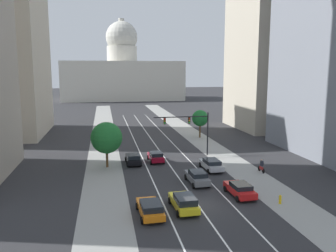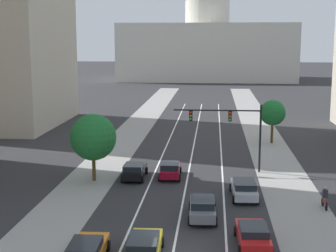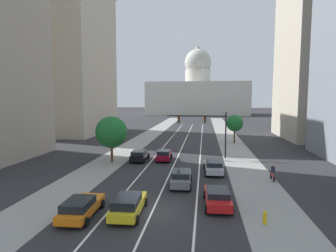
% 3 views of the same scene
% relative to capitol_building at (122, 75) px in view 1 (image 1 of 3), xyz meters
% --- Properties ---
extents(ground_plane, '(400.00, 400.00, 0.00)m').
position_rel_capitol_building_xyz_m(ground_plane, '(0.00, -89.25, -10.73)').
color(ground_plane, '#2B2B2D').
extents(sidewalk_left, '(4.74, 130.00, 0.01)m').
position_rel_capitol_building_xyz_m(sidewalk_left, '(-8.84, -94.25, -10.73)').
color(sidewalk_left, gray).
rests_on(sidewalk_left, ground).
extents(sidewalk_right, '(4.74, 130.00, 0.01)m').
position_rel_capitol_building_xyz_m(sidewalk_right, '(8.84, -94.25, -10.73)').
color(sidewalk_right, gray).
rests_on(sidewalk_right, ground).
extents(lane_stripe_left, '(0.16, 90.00, 0.01)m').
position_rel_capitol_building_xyz_m(lane_stripe_left, '(-3.24, -104.25, -10.72)').
color(lane_stripe_left, white).
rests_on(lane_stripe_left, ground).
extents(lane_stripe_center, '(0.16, 90.00, 0.01)m').
position_rel_capitol_building_xyz_m(lane_stripe_center, '(0.00, -104.25, -10.72)').
color(lane_stripe_center, white).
rests_on(lane_stripe_center, ground).
extents(lane_stripe_right, '(0.16, 90.00, 0.01)m').
position_rel_capitol_building_xyz_m(lane_stripe_right, '(3.24, -104.25, -10.72)').
color(lane_stripe_right, white).
rests_on(lane_stripe_right, ground).
extents(office_tower_far_right, '(17.57, 19.65, 41.71)m').
position_rel_capitol_building_xyz_m(office_tower_far_right, '(28.91, -87.11, 10.16)').
color(office_tower_far_right, '#B7AD99').
rests_on(office_tower_far_right, ground).
extents(capitol_building, '(51.67, 28.29, 35.47)m').
position_rel_capitol_building_xyz_m(capitol_building, '(0.00, 0.00, 0.00)').
color(capitol_building, beige).
rests_on(capitol_building, ground).
extents(car_red, '(2.21, 4.61, 1.41)m').
position_rel_capitol_building_xyz_m(car_red, '(4.86, -127.51, -9.98)').
color(car_red, red).
rests_on(car_red, ground).
extents(car_black, '(2.08, 4.55, 1.49)m').
position_rel_capitol_building_xyz_m(car_black, '(-4.85, -112.97, -9.96)').
color(car_black, black).
rests_on(car_black, ground).
extents(car_gray, '(2.13, 4.75, 1.51)m').
position_rel_capitol_building_xyz_m(car_gray, '(1.62, -122.76, -9.94)').
color(car_gray, slate).
rests_on(car_gray, ground).
extents(car_orange, '(2.24, 4.81, 1.41)m').
position_rel_capitol_building_xyz_m(car_orange, '(-4.85, -130.82, -9.99)').
color(car_orange, orange).
rests_on(car_orange, ground).
extents(car_silver, '(2.23, 4.85, 1.45)m').
position_rel_capitol_building_xyz_m(car_silver, '(4.86, -117.76, -9.96)').
color(car_silver, '#B2B5BA').
rests_on(car_silver, ground).
extents(car_crimson, '(2.11, 4.20, 1.47)m').
position_rel_capitol_building_xyz_m(car_crimson, '(-1.61, -112.34, -9.97)').
color(car_crimson, maroon).
rests_on(car_crimson, ground).
extents(car_yellow, '(2.21, 4.82, 1.52)m').
position_rel_capitol_building_xyz_m(car_yellow, '(-1.61, -130.04, -9.94)').
color(car_yellow, yellow).
rests_on(car_yellow, ground).
extents(traffic_signal_mast, '(8.39, 0.39, 6.55)m').
position_rel_capitol_building_xyz_m(traffic_signal_mast, '(4.10, -109.66, -6.05)').
color(traffic_signal_mast, black).
rests_on(traffic_signal_mast, ground).
extents(fire_hydrant, '(0.26, 0.35, 0.91)m').
position_rel_capitol_building_xyz_m(fire_hydrant, '(7.88, -130.23, -10.27)').
color(fire_hydrant, yellow).
rests_on(fire_hydrant, ground).
extents(cyclist, '(0.37, 1.70, 1.72)m').
position_rel_capitol_building_xyz_m(cyclist, '(10.80, -119.92, -9.88)').
color(cyclist, black).
rests_on(cyclist, ground).
extents(street_tree_near_right, '(3.12, 3.12, 5.34)m').
position_rel_capitol_building_xyz_m(street_tree_near_right, '(9.47, -95.75, -6.98)').
color(street_tree_near_right, '#51381E').
rests_on(street_tree_near_right, ground).
extents(street_tree_near_left, '(4.17, 4.17, 6.09)m').
position_rel_capitol_building_xyz_m(street_tree_near_left, '(-8.40, -113.92, -6.74)').
color(street_tree_near_left, '#51381E').
rests_on(street_tree_near_left, ground).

